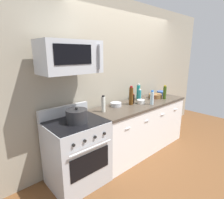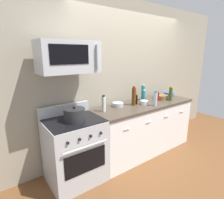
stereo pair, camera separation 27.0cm
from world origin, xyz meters
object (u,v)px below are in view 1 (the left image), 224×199
(bottle_vinegar_white, at_px, (103,104))
(bowl_wooden_salad, at_px, (155,96))
(range_oven, at_px, (77,152))
(bottle_hot_sauce_red, at_px, (153,96))
(bottle_wine_amber, at_px, (131,96))
(bottle_sparkling_teal, at_px, (138,92))
(bottle_dish_soap, at_px, (140,95))
(bowl_steel_prep, at_px, (116,104))
(microwave, at_px, (70,57))
(stockpot, at_px, (77,116))
(bowl_blue_mixing, at_px, (162,93))
(bottle_olive_oil, at_px, (165,92))
(bottle_soy_sauce_dark, at_px, (133,99))
(bowl_white_ceramic, at_px, (141,102))
(bottle_water_clear, at_px, (152,98))

(bottle_vinegar_white, xyz_separation_m, bowl_wooden_salad, (1.35, -0.02, -0.08))
(range_oven, relative_size, bottle_hot_sauce_red, 6.13)
(bottle_wine_amber, relative_size, bottle_sparkling_teal, 1.08)
(bottle_wine_amber, xyz_separation_m, bottle_hot_sauce_red, (0.57, -0.06, -0.07))
(bottle_sparkling_teal, bearing_deg, bottle_hot_sauce_red, -52.76)
(bottle_dish_soap, relative_size, bowl_steel_prep, 1.16)
(range_oven, height_order, microwave, microwave)
(microwave, xyz_separation_m, bowl_steel_prep, (0.89, 0.10, -0.80))
(range_oven, distance_m, bowl_steel_prep, 1.02)
(bottle_sparkling_teal, xyz_separation_m, stockpot, (-1.55, -0.26, -0.06))
(bowl_blue_mixing, distance_m, stockpot, 2.22)
(bottle_olive_oil, bearing_deg, bottle_sparkling_teal, 139.69)
(bottle_dish_soap, height_order, bottle_soy_sauce_dark, bottle_dish_soap)
(bottle_hot_sauce_red, bearing_deg, bowl_white_ceramic, -177.92)
(bottle_wine_amber, bearing_deg, stockpot, -175.19)
(bottle_wine_amber, bearing_deg, bottle_dish_soap, 14.85)
(bottle_vinegar_white, xyz_separation_m, bowl_steel_prep, (0.35, 0.09, -0.09))
(bottle_soy_sauce_dark, bearing_deg, bottle_olive_oil, -15.14)
(bottle_dish_soap, bearing_deg, bottle_soy_sauce_dark, -165.12)
(bottle_wine_amber, bearing_deg, range_oven, -177.83)
(range_oven, xyz_separation_m, bottle_sparkling_teal, (1.55, 0.21, 0.60))
(bottle_vinegar_white, bearing_deg, bowl_wooden_salad, -0.67)
(bottle_dish_soap, height_order, bottle_sparkling_teal, bottle_sparkling_teal)
(bowl_blue_mixing, bearing_deg, bottle_olive_oil, -138.82)
(bowl_wooden_salad, bearing_deg, bottle_sparkling_teal, 153.98)
(bottle_hot_sauce_red, bearing_deg, bowl_steel_prep, 169.10)
(microwave, bearing_deg, range_oven, -90.29)
(bottle_dish_soap, relative_size, bottle_water_clear, 0.87)
(bottle_soy_sauce_dark, height_order, bottle_hot_sauce_red, bottle_soy_sauce_dark)
(bottle_hot_sauce_red, height_order, bowl_steel_prep, bottle_hot_sauce_red)
(bottle_soy_sauce_dark, bearing_deg, microwave, -179.05)
(bottle_wine_amber, bearing_deg, bottle_hot_sauce_red, -5.88)
(bottle_olive_oil, bearing_deg, bowl_steel_prep, 165.57)
(bottle_olive_oil, height_order, bowl_wooden_salad, bottle_olive_oil)
(bottle_hot_sauce_red, relative_size, bowl_steel_prep, 0.93)
(bottle_water_clear, xyz_separation_m, bottle_vinegar_white, (-0.89, 0.26, 0.00))
(bowl_white_ceramic, bearing_deg, bottle_water_clear, -61.26)
(bottle_soy_sauce_dark, relative_size, bowl_steel_prep, 0.94)
(range_oven, distance_m, bottle_sparkling_teal, 1.67)
(bottle_vinegar_white, xyz_separation_m, bowl_blue_mixing, (1.68, 0.05, -0.08))
(bottle_dish_soap, bearing_deg, bottle_sparkling_teal, 56.44)
(bottle_dish_soap, distance_m, stockpot, 1.51)
(microwave, bearing_deg, bowl_wooden_salad, -0.00)
(microwave, xyz_separation_m, bottle_sparkling_teal, (1.55, 0.16, -0.69))
(bottle_sparkling_teal, bearing_deg, bottle_olive_oil, -40.31)
(bowl_blue_mixing, bearing_deg, range_oven, -177.15)
(range_oven, bearing_deg, bottle_wine_amber, 2.17)
(range_oven, relative_size, bowl_steel_prep, 5.67)
(bowl_steel_prep, bearing_deg, stockpot, -167.35)
(bottle_soy_sauce_dark, bearing_deg, bottle_water_clear, -53.47)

